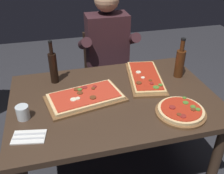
{
  "coord_description": "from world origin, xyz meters",
  "views": [
    {
      "loc": [
        -0.38,
        -1.42,
        1.72
      ],
      "look_at": [
        0.0,
        0.05,
        0.79
      ],
      "focal_mm": 41.0,
      "sensor_mm": 36.0,
      "label": 1
    }
  ],
  "objects_px": {
    "pizza_rectangular_front": "(85,97)",
    "pizza_rectangular_left": "(145,77)",
    "diner_chair": "(106,71)",
    "wine_bottle_dark": "(53,67)",
    "seated_diner": "(108,52)",
    "oil_bottle_amber": "(180,62)",
    "tumbler_near_camera": "(23,112)",
    "pizza_round_far": "(181,111)",
    "dining_table": "(114,108)"
  },
  "relations": [
    {
      "from": "oil_bottle_amber",
      "to": "seated_diner",
      "type": "relative_size",
      "value": 0.24
    },
    {
      "from": "seated_diner",
      "to": "pizza_round_far",
      "type": "bearing_deg",
      "value": -78.14
    },
    {
      "from": "pizza_round_far",
      "to": "wine_bottle_dark",
      "type": "xyz_separation_m",
      "value": [
        -0.73,
        0.6,
        0.11
      ]
    },
    {
      "from": "wine_bottle_dark",
      "to": "oil_bottle_amber",
      "type": "height_order",
      "value": "wine_bottle_dark"
    },
    {
      "from": "dining_table",
      "to": "pizza_round_far",
      "type": "relative_size",
      "value": 4.45
    },
    {
      "from": "oil_bottle_amber",
      "to": "diner_chair",
      "type": "height_order",
      "value": "oil_bottle_amber"
    },
    {
      "from": "oil_bottle_amber",
      "to": "diner_chair",
      "type": "bearing_deg",
      "value": 121.36
    },
    {
      "from": "seated_diner",
      "to": "diner_chair",
      "type": "bearing_deg",
      "value": 90.0
    },
    {
      "from": "pizza_rectangular_left",
      "to": "seated_diner",
      "type": "xyz_separation_m",
      "value": [
        -0.15,
        0.56,
        -0.02
      ]
    },
    {
      "from": "diner_chair",
      "to": "seated_diner",
      "type": "height_order",
      "value": "seated_diner"
    },
    {
      "from": "diner_chair",
      "to": "seated_diner",
      "type": "xyz_separation_m",
      "value": [
        -0.0,
        -0.12,
        0.26
      ]
    },
    {
      "from": "seated_diner",
      "to": "pizza_rectangular_front",
      "type": "bearing_deg",
      "value": -114.92
    },
    {
      "from": "dining_table",
      "to": "wine_bottle_dark",
      "type": "bearing_deg",
      "value": 140.52
    },
    {
      "from": "dining_table",
      "to": "pizza_rectangular_front",
      "type": "bearing_deg",
      "value": 176.33
    },
    {
      "from": "tumbler_near_camera",
      "to": "diner_chair",
      "type": "relative_size",
      "value": 0.1
    },
    {
      "from": "pizza_rectangular_left",
      "to": "seated_diner",
      "type": "relative_size",
      "value": 0.42
    },
    {
      "from": "pizza_round_far",
      "to": "diner_chair",
      "type": "relative_size",
      "value": 0.36
    },
    {
      "from": "wine_bottle_dark",
      "to": "oil_bottle_amber",
      "type": "bearing_deg",
      "value": -9.09
    },
    {
      "from": "pizza_rectangular_front",
      "to": "diner_chair",
      "type": "xyz_separation_m",
      "value": [
        0.34,
        0.84,
        -0.27
      ]
    },
    {
      "from": "tumbler_near_camera",
      "to": "oil_bottle_amber",
      "type": "bearing_deg",
      "value": 12.25
    },
    {
      "from": "oil_bottle_amber",
      "to": "tumbler_near_camera",
      "type": "xyz_separation_m",
      "value": [
        -1.16,
        -0.25,
        -0.08
      ]
    },
    {
      "from": "dining_table",
      "to": "diner_chair",
      "type": "height_order",
      "value": "diner_chair"
    },
    {
      "from": "pizza_rectangular_front",
      "to": "pizza_rectangular_left",
      "type": "bearing_deg",
      "value": 18.18
    },
    {
      "from": "pizza_rectangular_left",
      "to": "oil_bottle_amber",
      "type": "height_order",
      "value": "oil_bottle_amber"
    },
    {
      "from": "pizza_rectangular_left",
      "to": "tumbler_near_camera",
      "type": "relative_size",
      "value": 6.4
    },
    {
      "from": "oil_bottle_amber",
      "to": "pizza_round_far",
      "type": "bearing_deg",
      "value": -114.99
    },
    {
      "from": "dining_table",
      "to": "diner_chair",
      "type": "bearing_deg",
      "value": 80.69
    },
    {
      "from": "wine_bottle_dark",
      "to": "seated_diner",
      "type": "relative_size",
      "value": 0.25
    },
    {
      "from": "dining_table",
      "to": "pizza_round_far",
      "type": "distance_m",
      "value": 0.47
    },
    {
      "from": "pizza_round_far",
      "to": "seated_diner",
      "type": "xyz_separation_m",
      "value": [
        -0.21,
        1.02,
        -0.02
      ]
    },
    {
      "from": "oil_bottle_amber",
      "to": "seated_diner",
      "type": "distance_m",
      "value": 0.72
    },
    {
      "from": "wine_bottle_dark",
      "to": "tumbler_near_camera",
      "type": "xyz_separation_m",
      "value": [
        -0.21,
        -0.4,
        -0.08
      ]
    },
    {
      "from": "oil_bottle_amber",
      "to": "dining_table",
      "type": "bearing_deg",
      "value": -164.13
    },
    {
      "from": "dining_table",
      "to": "tumbler_near_camera",
      "type": "distance_m",
      "value": 0.61
    },
    {
      "from": "dining_table",
      "to": "pizza_rectangular_left",
      "type": "relative_size",
      "value": 2.53
    },
    {
      "from": "pizza_round_far",
      "to": "pizza_rectangular_front",
      "type": "bearing_deg",
      "value": 151.4
    },
    {
      "from": "dining_table",
      "to": "tumbler_near_camera",
      "type": "height_order",
      "value": "tumbler_near_camera"
    },
    {
      "from": "pizza_rectangular_left",
      "to": "diner_chair",
      "type": "xyz_separation_m",
      "value": [
        -0.15,
        0.68,
        -0.27
      ]
    },
    {
      "from": "pizza_round_far",
      "to": "tumbler_near_camera",
      "type": "relative_size",
      "value": 3.64
    },
    {
      "from": "pizza_rectangular_front",
      "to": "pizza_rectangular_left",
      "type": "height_order",
      "value": "same"
    },
    {
      "from": "wine_bottle_dark",
      "to": "seated_diner",
      "type": "distance_m",
      "value": 0.68
    },
    {
      "from": "tumbler_near_camera",
      "to": "diner_chair",
      "type": "distance_m",
      "value": 1.23
    },
    {
      "from": "tumbler_near_camera",
      "to": "pizza_rectangular_left",
      "type": "bearing_deg",
      "value": 16.6
    },
    {
      "from": "pizza_rectangular_front",
      "to": "diner_chair",
      "type": "height_order",
      "value": "diner_chair"
    },
    {
      "from": "pizza_rectangular_front",
      "to": "oil_bottle_amber",
      "type": "distance_m",
      "value": 0.78
    },
    {
      "from": "pizza_rectangular_left",
      "to": "seated_diner",
      "type": "bearing_deg",
      "value": 105.27
    },
    {
      "from": "pizza_rectangular_left",
      "to": "wine_bottle_dark",
      "type": "bearing_deg",
      "value": 168.41
    },
    {
      "from": "wine_bottle_dark",
      "to": "seated_diner",
      "type": "bearing_deg",
      "value": 39.34
    },
    {
      "from": "pizza_round_far",
      "to": "pizza_rectangular_left",
      "type": "bearing_deg",
      "value": 97.58
    },
    {
      "from": "dining_table",
      "to": "diner_chair",
      "type": "relative_size",
      "value": 1.61
    }
  ]
}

